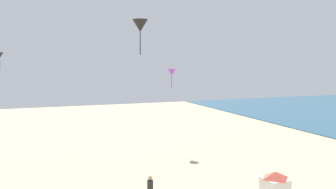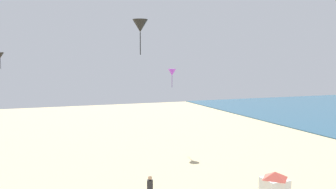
{
  "view_description": "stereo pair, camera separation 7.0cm",
  "coord_description": "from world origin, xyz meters",
  "px_view_note": "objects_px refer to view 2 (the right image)",
  "views": [
    {
      "loc": [
        -3.93,
        -6.01,
        7.88
      ],
      "look_at": [
        4.56,
        16.19,
        5.75
      ],
      "focal_mm": 38.17,
      "sensor_mm": 36.0,
      "label": 1
    },
    {
      "loc": [
        -3.86,
        -6.04,
        7.88
      ],
      "look_at": [
        4.56,
        16.19,
        5.75
      ],
      "focal_mm": 38.17,
      "sensor_mm": 36.0,
      "label": 2
    }
  ],
  "objects_px": {
    "kite_black_delta_2": "(0,55)",
    "kite_black_delta": "(140,26)",
    "kite_flyer": "(150,188)",
    "lifeguard_stand": "(275,186)",
    "kite_purple_delta_2": "(172,72)"
  },
  "relations": [
    {
      "from": "kite_flyer",
      "to": "kite_black_delta_2",
      "type": "relative_size",
      "value": 0.9
    },
    {
      "from": "lifeguard_stand",
      "to": "kite_black_delta_2",
      "type": "xyz_separation_m",
      "value": [
        -14.24,
        29.04,
        6.82
      ]
    },
    {
      "from": "kite_flyer",
      "to": "kite_black_delta_2",
      "type": "bearing_deg",
      "value": -130.73
    },
    {
      "from": "kite_black_delta",
      "to": "kite_purple_delta_2",
      "type": "height_order",
      "value": "kite_black_delta"
    },
    {
      "from": "lifeguard_stand",
      "to": "kite_black_delta_2",
      "type": "relative_size",
      "value": 1.4
    },
    {
      "from": "lifeguard_stand",
      "to": "kite_flyer",
      "type": "bearing_deg",
      "value": 137.77
    },
    {
      "from": "kite_black_delta",
      "to": "kite_black_delta_2",
      "type": "xyz_separation_m",
      "value": [
        -10.34,
        19.07,
        -1.75
      ]
    },
    {
      "from": "kite_flyer",
      "to": "kite_black_delta",
      "type": "distance_m",
      "value": 11.14
    },
    {
      "from": "lifeguard_stand",
      "to": "kite_black_delta_2",
      "type": "distance_m",
      "value": 33.05
    },
    {
      "from": "lifeguard_stand",
      "to": "kite_purple_delta_2",
      "type": "xyz_separation_m",
      "value": [
        1.9,
        18.72,
        5.09
      ]
    },
    {
      "from": "kite_black_delta",
      "to": "kite_black_delta_2",
      "type": "relative_size",
      "value": 1.33
    },
    {
      "from": "kite_black_delta",
      "to": "kite_flyer",
      "type": "bearing_deg",
      "value": -101.61
    },
    {
      "from": "kite_flyer",
      "to": "kite_purple_delta_2",
      "type": "height_order",
      "value": "kite_purple_delta_2"
    },
    {
      "from": "kite_black_delta_2",
      "to": "kite_black_delta",
      "type": "bearing_deg",
      "value": -61.53
    },
    {
      "from": "kite_purple_delta_2",
      "to": "kite_black_delta_2",
      "type": "xyz_separation_m",
      "value": [
        -16.14,
        10.32,
        1.73
      ]
    }
  ]
}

